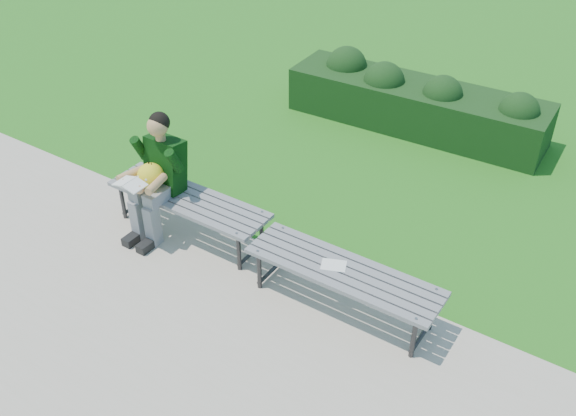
{
  "coord_description": "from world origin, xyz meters",
  "views": [
    {
      "loc": [
        3.11,
        -4.22,
        4.16
      ],
      "look_at": [
        0.45,
        -0.16,
        0.72
      ],
      "focal_mm": 40.0,
      "sensor_mm": 36.0,
      "label": 1
    }
  ],
  "objects_px": {
    "hedge": "(414,101)",
    "seated_boy": "(156,173)",
    "bench_left": "(188,202)",
    "bench_right": "(343,274)",
    "paper_sheet": "(334,265)"
  },
  "relations": [
    {
      "from": "bench_left",
      "to": "seated_boy",
      "type": "relative_size",
      "value": 1.37
    },
    {
      "from": "bench_left",
      "to": "paper_sheet",
      "type": "distance_m",
      "value": 1.78
    },
    {
      "from": "bench_left",
      "to": "bench_right",
      "type": "bearing_deg",
      "value": -3.23
    },
    {
      "from": "seated_boy",
      "to": "paper_sheet",
      "type": "xyz_separation_m",
      "value": [
        2.08,
        -0.01,
        -0.24
      ]
    },
    {
      "from": "bench_left",
      "to": "paper_sheet",
      "type": "relative_size",
      "value": 6.82
    },
    {
      "from": "hedge",
      "to": "bench_right",
      "type": "bearing_deg",
      "value": -75.37
    },
    {
      "from": "bench_right",
      "to": "hedge",
      "type": "bearing_deg",
      "value": 104.63
    },
    {
      "from": "hedge",
      "to": "seated_boy",
      "type": "relative_size",
      "value": 2.65
    },
    {
      "from": "paper_sheet",
      "to": "seated_boy",
      "type": "bearing_deg",
      "value": 179.81
    },
    {
      "from": "bench_right",
      "to": "seated_boy",
      "type": "bearing_deg",
      "value": 179.82
    },
    {
      "from": "seated_boy",
      "to": "bench_right",
      "type": "bearing_deg",
      "value": -0.18
    },
    {
      "from": "bench_right",
      "to": "paper_sheet",
      "type": "distance_m",
      "value": 0.12
    },
    {
      "from": "hedge",
      "to": "seated_boy",
      "type": "bearing_deg",
      "value": -108.8
    },
    {
      "from": "hedge",
      "to": "paper_sheet",
      "type": "xyz_separation_m",
      "value": [
        0.85,
        -3.62,
        0.1
      ]
    },
    {
      "from": "hedge",
      "to": "bench_right",
      "type": "height_order",
      "value": "hedge"
    }
  ]
}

